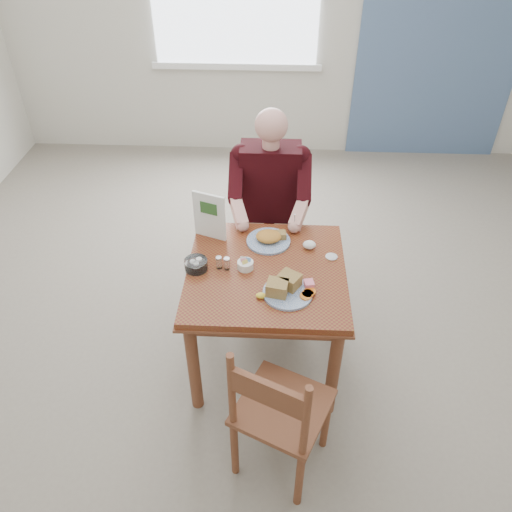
# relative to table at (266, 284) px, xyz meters

# --- Properties ---
(floor) EXTENTS (6.00, 6.00, 0.00)m
(floor) POSITION_rel_table_xyz_m (0.00, 0.00, -0.64)
(floor) COLOR #72685C
(floor) RESTS_ON ground
(wall_back) EXTENTS (5.50, 0.00, 5.50)m
(wall_back) POSITION_rel_table_xyz_m (0.00, 3.00, 0.76)
(wall_back) COLOR beige
(wall_back) RESTS_ON ground
(accent_panel) EXTENTS (1.60, 0.02, 2.80)m
(accent_panel) POSITION_rel_table_xyz_m (1.60, 2.98, 0.76)
(accent_panel) COLOR #4A6389
(accent_panel) RESTS_ON ground
(lemon_wedge) EXTENTS (0.06, 0.04, 0.03)m
(lemon_wedge) POSITION_rel_table_xyz_m (-0.02, -0.23, 0.13)
(lemon_wedge) COLOR yellow
(lemon_wedge) RESTS_ON table
(napkin) EXTENTS (0.09, 0.08, 0.05)m
(napkin) POSITION_rel_table_xyz_m (0.25, 0.21, 0.14)
(napkin) COLOR white
(napkin) RESTS_ON table
(metal_dish) EXTENTS (0.08, 0.08, 0.01)m
(metal_dish) POSITION_rel_table_xyz_m (0.38, 0.13, 0.12)
(metal_dish) COLOR silver
(metal_dish) RESTS_ON table
(table) EXTENTS (0.92, 0.92, 0.75)m
(table) POSITION_rel_table_xyz_m (0.00, 0.00, 0.00)
(table) COLOR brown
(table) RESTS_ON ground
(chair_far) EXTENTS (0.42, 0.42, 0.95)m
(chair_far) POSITION_rel_table_xyz_m (0.00, 0.80, -0.16)
(chair_far) COLOR brown
(chair_far) RESTS_ON ground
(chair_near) EXTENTS (0.56, 0.56, 0.95)m
(chair_near) POSITION_rel_table_xyz_m (0.09, -0.75, -0.16)
(chair_near) COLOR brown
(chair_near) RESTS_ON ground
(diner) EXTENTS (0.53, 0.56, 1.39)m
(diner) POSITION_rel_table_xyz_m (0.00, 0.71, 0.17)
(diner) COLOR gray
(diner) RESTS_ON chair_far
(near_plate) EXTENTS (0.34, 0.34, 0.09)m
(near_plate) POSITION_rel_table_xyz_m (0.11, -0.19, 0.14)
(near_plate) COLOR white
(near_plate) RESTS_ON table
(far_plate) EXTENTS (0.30, 0.30, 0.07)m
(far_plate) POSITION_rel_table_xyz_m (0.01, 0.26, 0.14)
(far_plate) COLOR white
(far_plate) RESTS_ON table
(caddy) EXTENTS (0.10, 0.10, 0.07)m
(caddy) POSITION_rel_table_xyz_m (-0.12, 0.00, 0.14)
(caddy) COLOR white
(caddy) RESTS_ON table
(shakers) EXTENTS (0.08, 0.05, 0.08)m
(shakers) POSITION_rel_table_xyz_m (-0.25, -0.00, 0.15)
(shakers) COLOR white
(shakers) RESTS_ON table
(creamer) EXTENTS (0.16, 0.16, 0.06)m
(creamer) POSITION_rel_table_xyz_m (-0.40, -0.01, 0.14)
(creamer) COLOR white
(creamer) RESTS_ON table
(menu) EXTENTS (0.20, 0.09, 0.31)m
(menu) POSITION_rel_table_xyz_m (-0.35, 0.30, 0.27)
(menu) COLOR white
(menu) RESTS_ON table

